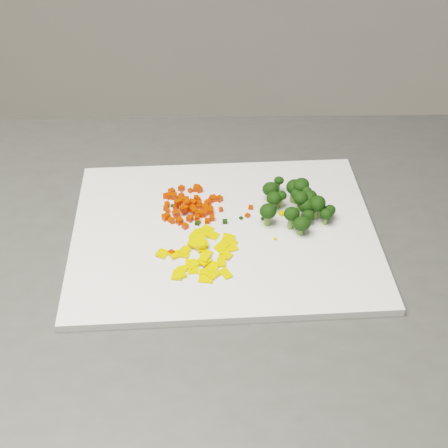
% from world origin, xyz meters
% --- Properties ---
extents(counter_block, '(1.10, 0.87, 0.90)m').
position_xyz_m(counter_block, '(0.22, 0.50, 0.45)').
color(counter_block, '#40403E').
rests_on(counter_block, ground).
extents(cutting_board, '(0.47, 0.40, 0.01)m').
position_xyz_m(cutting_board, '(0.23, 0.53, 0.91)').
color(cutting_board, white).
rests_on(cutting_board, counter_block).
extents(carrot_pile, '(0.09, 0.09, 0.03)m').
position_xyz_m(carrot_pile, '(0.17, 0.57, 0.92)').
color(carrot_pile, red).
rests_on(carrot_pile, cutting_board).
extents(pepper_pile, '(0.10, 0.10, 0.01)m').
position_xyz_m(pepper_pile, '(0.20, 0.48, 0.92)').
color(pepper_pile, '#F0AF0C').
rests_on(pepper_pile, cutting_board).
extents(broccoli_pile, '(0.11, 0.11, 0.05)m').
position_xyz_m(broccoli_pile, '(0.31, 0.59, 0.94)').
color(broccoli_pile, black).
rests_on(broccoli_pile, cutting_board).
extents(carrot_cube_0, '(0.01, 0.01, 0.01)m').
position_xyz_m(carrot_cube_0, '(0.17, 0.57, 0.92)').
color(carrot_cube_0, red).
rests_on(carrot_cube_0, carrot_pile).
extents(carrot_cube_1, '(0.01, 0.01, 0.01)m').
position_xyz_m(carrot_cube_1, '(0.17, 0.61, 0.92)').
color(carrot_cube_1, red).
rests_on(carrot_cube_1, carrot_pile).
extents(carrot_cube_2, '(0.01, 0.01, 0.01)m').
position_xyz_m(carrot_cube_2, '(0.17, 0.57, 0.92)').
color(carrot_cube_2, red).
rests_on(carrot_cube_2, carrot_pile).
extents(carrot_cube_3, '(0.01, 0.01, 0.01)m').
position_xyz_m(carrot_cube_3, '(0.16, 0.56, 0.92)').
color(carrot_cube_3, red).
rests_on(carrot_cube_3, carrot_pile).
extents(carrot_cube_4, '(0.01, 0.01, 0.01)m').
position_xyz_m(carrot_cube_4, '(0.15, 0.60, 0.91)').
color(carrot_cube_4, red).
rests_on(carrot_cube_4, carrot_pile).
extents(carrot_cube_5, '(0.01, 0.01, 0.01)m').
position_xyz_m(carrot_cube_5, '(0.20, 0.57, 0.91)').
color(carrot_cube_5, red).
rests_on(carrot_cube_5, carrot_pile).
extents(carrot_cube_6, '(0.01, 0.01, 0.01)m').
position_xyz_m(carrot_cube_6, '(0.19, 0.56, 0.91)').
color(carrot_cube_6, red).
rests_on(carrot_cube_6, carrot_pile).
extents(carrot_cube_7, '(0.01, 0.01, 0.01)m').
position_xyz_m(carrot_cube_7, '(0.15, 0.61, 0.91)').
color(carrot_cube_7, red).
rests_on(carrot_cube_7, carrot_pile).
extents(carrot_cube_8, '(0.01, 0.01, 0.01)m').
position_xyz_m(carrot_cube_8, '(0.13, 0.59, 0.91)').
color(carrot_cube_8, red).
rests_on(carrot_cube_8, carrot_pile).
extents(carrot_cube_9, '(0.01, 0.01, 0.01)m').
position_xyz_m(carrot_cube_9, '(0.15, 0.57, 0.91)').
color(carrot_cube_9, red).
rests_on(carrot_cube_9, carrot_pile).
extents(carrot_cube_10, '(0.01, 0.01, 0.01)m').
position_xyz_m(carrot_cube_10, '(0.16, 0.54, 0.92)').
color(carrot_cube_10, red).
rests_on(carrot_cube_10, carrot_pile).
extents(carrot_cube_11, '(0.01, 0.01, 0.01)m').
position_xyz_m(carrot_cube_11, '(0.19, 0.56, 0.91)').
color(carrot_cube_11, red).
rests_on(carrot_cube_11, carrot_pile).
extents(carrot_cube_12, '(0.01, 0.01, 0.01)m').
position_xyz_m(carrot_cube_12, '(0.14, 0.60, 0.91)').
color(carrot_cube_12, red).
rests_on(carrot_cube_12, carrot_pile).
extents(carrot_cube_13, '(0.01, 0.01, 0.01)m').
position_xyz_m(carrot_cube_13, '(0.14, 0.59, 0.92)').
color(carrot_cube_13, red).
rests_on(carrot_cube_13, carrot_pile).
extents(carrot_cube_14, '(0.01, 0.01, 0.01)m').
position_xyz_m(carrot_cube_14, '(0.18, 0.56, 0.91)').
color(carrot_cube_14, red).
rests_on(carrot_cube_14, carrot_pile).
extents(carrot_cube_15, '(0.01, 0.01, 0.01)m').
position_xyz_m(carrot_cube_15, '(0.21, 0.57, 0.91)').
color(carrot_cube_15, red).
rests_on(carrot_cube_15, carrot_pile).
extents(carrot_cube_16, '(0.01, 0.01, 0.01)m').
position_xyz_m(carrot_cube_16, '(0.14, 0.54, 0.91)').
color(carrot_cube_16, red).
rests_on(carrot_cube_16, carrot_pile).
extents(carrot_cube_17, '(0.01, 0.01, 0.01)m').
position_xyz_m(carrot_cube_17, '(0.17, 0.58, 0.91)').
color(carrot_cube_17, red).
rests_on(carrot_cube_17, carrot_pile).
extents(carrot_cube_18, '(0.01, 0.01, 0.01)m').
position_xyz_m(carrot_cube_18, '(0.15, 0.57, 0.92)').
color(carrot_cube_18, red).
rests_on(carrot_cube_18, carrot_pile).
extents(carrot_cube_19, '(0.01, 0.01, 0.01)m').
position_xyz_m(carrot_cube_19, '(0.16, 0.58, 0.92)').
color(carrot_cube_19, red).
rests_on(carrot_cube_19, carrot_pile).
extents(carrot_cube_20, '(0.01, 0.01, 0.01)m').
position_xyz_m(carrot_cube_20, '(0.17, 0.56, 0.92)').
color(carrot_cube_20, red).
rests_on(carrot_cube_20, carrot_pile).
extents(carrot_cube_21, '(0.01, 0.01, 0.01)m').
position_xyz_m(carrot_cube_21, '(0.18, 0.58, 0.91)').
color(carrot_cube_21, red).
rests_on(carrot_cube_21, carrot_pile).
extents(carrot_cube_22, '(0.01, 0.01, 0.01)m').
position_xyz_m(carrot_cube_22, '(0.19, 0.56, 0.91)').
color(carrot_cube_22, red).
rests_on(carrot_cube_22, carrot_pile).
extents(carrot_cube_23, '(0.01, 0.01, 0.01)m').
position_xyz_m(carrot_cube_23, '(0.14, 0.57, 0.91)').
color(carrot_cube_23, red).
rests_on(carrot_cube_23, carrot_pile).
extents(carrot_cube_24, '(0.01, 0.01, 0.01)m').
position_xyz_m(carrot_cube_24, '(0.20, 0.57, 0.91)').
color(carrot_cube_24, red).
rests_on(carrot_cube_24, carrot_pile).
extents(carrot_cube_25, '(0.01, 0.01, 0.01)m').
position_xyz_m(carrot_cube_25, '(0.19, 0.58, 0.91)').
color(carrot_cube_25, red).
rests_on(carrot_cube_25, carrot_pile).
extents(carrot_cube_26, '(0.01, 0.01, 0.01)m').
position_xyz_m(carrot_cube_26, '(0.19, 0.57, 0.91)').
color(carrot_cube_26, red).
rests_on(carrot_cube_26, carrot_pile).
extents(carrot_cube_27, '(0.01, 0.01, 0.01)m').
position_xyz_m(carrot_cube_27, '(0.16, 0.55, 0.92)').
color(carrot_cube_27, red).
rests_on(carrot_cube_27, carrot_pile).
extents(carrot_cube_28, '(0.01, 0.01, 0.01)m').
position_xyz_m(carrot_cube_28, '(0.18, 0.61, 0.91)').
color(carrot_cube_28, red).
rests_on(carrot_cube_28, carrot_pile).
extents(carrot_cube_29, '(0.01, 0.01, 0.01)m').
position_xyz_m(carrot_cube_29, '(0.21, 0.60, 0.91)').
color(carrot_cube_29, red).
rests_on(carrot_cube_29, carrot_pile).
extents(carrot_cube_30, '(0.01, 0.01, 0.01)m').
position_xyz_m(carrot_cube_30, '(0.17, 0.58, 0.91)').
color(carrot_cube_30, red).
rests_on(carrot_cube_30, carrot_pile).
extents(carrot_cube_31, '(0.01, 0.01, 0.01)m').
position_xyz_m(carrot_cube_31, '(0.20, 0.55, 0.91)').
color(carrot_cube_31, red).
rests_on(carrot_cube_31, carrot_pile).
extents(carrot_cube_32, '(0.01, 0.01, 0.01)m').
position_xyz_m(carrot_cube_32, '(0.20, 0.57, 0.91)').
color(carrot_cube_32, red).
rests_on(carrot_cube_32, carrot_pile).
extents(carrot_cube_33, '(0.01, 0.01, 0.01)m').
position_xyz_m(carrot_cube_33, '(0.14, 0.55, 0.91)').
color(carrot_cube_33, red).
rests_on(carrot_cube_33, carrot_pile).
extents(carrot_cube_34, '(0.01, 0.01, 0.01)m').
position_xyz_m(carrot_cube_34, '(0.20, 0.60, 0.91)').
color(carrot_cube_34, red).
rests_on(carrot_cube_34, carrot_pile).
extents(carrot_cube_35, '(0.01, 0.01, 0.01)m').
position_xyz_m(carrot_cube_35, '(0.21, 0.55, 0.91)').
color(carrot_cube_35, red).
rests_on(carrot_cube_35, carrot_pile).
extents(carrot_cube_36, '(0.01, 0.01, 0.01)m').
position_xyz_m(carrot_cube_36, '(0.18, 0.59, 0.91)').
color(carrot_cube_36, red).
rests_on(carrot_cube_36, carrot_pile).
extents(carrot_cube_37, '(0.01, 0.01, 0.01)m').
position_xyz_m(carrot_cube_37, '(0.17, 0.56, 0.92)').
color(carrot_cube_37, red).
rests_on(carrot_cube_37, carrot_pile).
extents(carrot_cube_38, '(0.01, 0.01, 0.01)m').
position_xyz_m(carrot_cube_38, '(0.19, 0.55, 0.91)').
color(carrot_cube_38, red).
rests_on(carrot_cube_38, carrot_pile).
extents(carrot_cube_39, '(0.01, 0.01, 0.01)m').
position_xyz_m(carrot_cube_39, '(0.18, 0.58, 0.91)').
color(carrot_cube_39, red).
rests_on(carrot_cube_39, carrot_pile).
extents(carrot_cube_40, '(0.01, 0.01, 0.01)m').
position_xyz_m(carrot_cube_40, '(0.14, 0.57, 0.91)').
color(carrot_cube_40, red).
rests_on(carrot_cube_40, carrot_pile).
extents(carrot_cube_41, '(0.01, 0.01, 0.01)m').
position_xyz_m(carrot_cube_41, '(0.15, 0.54, 0.91)').
color(carrot_cube_41, red).
rests_on(carrot_cube_41, carrot_pile).
extents(carrot_cube_42, '(0.01, 0.01, 0.01)m').
position_xyz_m(carrot_cube_42, '(0.14, 0.56, 0.91)').
color(carrot_cube_42, red).
rests_on(carrot_cube_42, carrot_pile).
extents(carrot_cube_43, '(0.01, 0.01, 0.01)m').
position_xyz_m(carrot_cube_43, '(0.17, 0.53, 0.91)').
color(carrot_cube_43, red).
rests_on(carrot_cube_43, carrot_pile).
extents(carrot_cube_44, '(0.01, 0.01, 0.01)m').
position_xyz_m(carrot_cube_44, '(0.20, 0.59, 0.91)').
color(carrot_cube_44, red).
rests_on(carrot_cube_44, carrot_pile).
extents(carrot_cube_45, '(0.01, 0.01, 0.01)m').
position_xyz_m(carrot_cube_45, '(0.14, 0.56, 0.91)').
color(carrot_cube_45, red).
rests_on(carrot_cube_45, carrot_pile).
extents(carrot_cube_46, '(0.01, 0.01, 0.01)m').
position_xyz_m(carrot_cube_46, '(0.18, 0.56, 0.92)').
color(carrot_cube_46, red).
rests_on(carrot_cube_46, carrot_pile).
extents(carrot_cube_47, '(0.01, 0.01, 0.01)m').
position_xyz_m(carrot_cube_47, '(0.17, 0.57, 0.92)').
color(carrot_cube_47, red).
rests_on(carrot_cube_47, carrot_pile).
extents(carrot_cube_48, '(0.01, 0.01, 0.01)m').
position_xyz_m(carrot_cube_48, '(0.17, 0.56, 0.92)').
color(carrot_cube_48, red).
rests_on(carrot_cube_48, carrot_pile).
extents(carrot_cube_49, '(0.01, 0.01, 0.01)m').
position_xyz_m(carrot_cube_49, '(0.16, 0.61, 0.91)').
color(carrot_cube_49, red).
rests_on(carrot_cube_49, carrot_pile).
extents(carrot_cube_50, '(0.01, 0.01, 0.01)m').
position_xyz_m(carrot_cube_50, '(0.14, 0.54, 0.91)').
color(carrot_cube_50, red).
rests_on(carrot_cube_50, carrot_pile).
extents(carrot_cube_51, '(0.01, 0.01, 0.01)m').
position_xyz_m(carrot_cube_51, '(0.14, 0.59, 0.91)').
color(carrot_cube_51, red).
rests_on(carrot_cube_51, carrot_pile).
extents(carrot_cube_52, '(0.01, 0.01, 0.01)m').
position_xyz_m(carrot_cube_52, '(0.17, 0.57, 0.91)').
color(carrot_cube_52, red).
rests_on(carrot_cube_52, carrot_pile).
extents(carrot_cube_53, '(0.01, 0.01, 0.01)m').
position_xyz_m(carrot_cube_53, '(0.18, 0.55, 0.91)').
color(carrot_cube_53, red).
rests_on(carrot_cube_53, carrot_pile).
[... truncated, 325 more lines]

